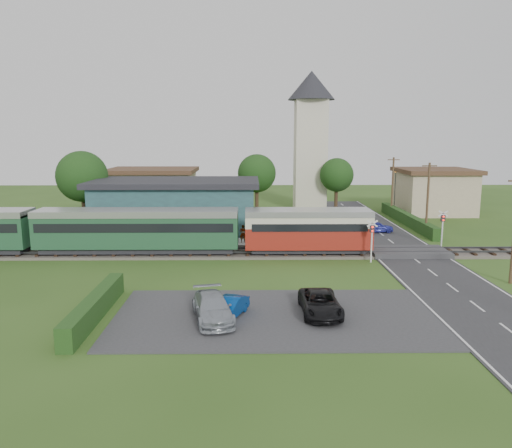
{
  "coord_description": "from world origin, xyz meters",
  "views": [
    {
      "loc": [
        -2.77,
        -37.19,
        9.52
      ],
      "look_at": [
        -2.31,
        4.0,
        2.2
      ],
      "focal_mm": 35.0,
      "sensor_mm": 36.0,
      "label": 1
    }
  ],
  "objects_px": {
    "church_tower": "(311,130)",
    "car_park_dark": "(320,303)",
    "car_park_silver": "(213,308)",
    "house_east": "(434,191)",
    "car_on_road": "(377,227)",
    "crossing_signal_near": "(372,235)",
    "car_park_blue": "(230,307)",
    "station_building": "(176,207)",
    "pedestrian_far": "(90,234)",
    "train": "(98,229)",
    "crossing_signal_far": "(443,223)",
    "equipment_hut": "(74,227)",
    "pedestrian_near": "(243,234)",
    "house_west": "(153,190)"
  },
  "relations": [
    {
      "from": "church_tower",
      "to": "car_park_dark",
      "type": "bearing_deg",
      "value": -95.81
    },
    {
      "from": "church_tower",
      "to": "car_park_silver",
      "type": "height_order",
      "value": "church_tower"
    },
    {
      "from": "house_east",
      "to": "car_on_road",
      "type": "relative_size",
      "value": 2.71
    },
    {
      "from": "crossing_signal_near",
      "to": "car_on_road",
      "type": "bearing_deg",
      "value": 74.06
    },
    {
      "from": "church_tower",
      "to": "car_park_blue",
      "type": "relative_size",
      "value": 5.64
    },
    {
      "from": "church_tower",
      "to": "station_building",
      "type": "bearing_deg",
      "value": -131.41
    },
    {
      "from": "station_building",
      "to": "crossing_signal_near",
      "type": "xyz_separation_m",
      "value": [
        16.4,
        -11.4,
        -0.55
      ]
    },
    {
      "from": "pedestrian_far",
      "to": "car_park_dark",
      "type": "bearing_deg",
      "value": -140.12
    },
    {
      "from": "station_building",
      "to": "car_park_silver",
      "type": "relative_size",
      "value": 3.55
    },
    {
      "from": "house_east",
      "to": "train",
      "type": "bearing_deg",
      "value": -147.82
    },
    {
      "from": "station_building",
      "to": "pedestrian_far",
      "type": "bearing_deg",
      "value": -135.3
    },
    {
      "from": "car_park_blue",
      "to": "pedestrian_far",
      "type": "distance_m",
      "value": 20.91
    },
    {
      "from": "pedestrian_far",
      "to": "station_building",
      "type": "bearing_deg",
      "value": -52.29
    },
    {
      "from": "station_building",
      "to": "car_park_silver",
      "type": "height_order",
      "value": "station_building"
    },
    {
      "from": "car_park_silver",
      "to": "car_on_road",
      "type": "bearing_deg",
      "value": 46.36
    },
    {
      "from": "station_building",
      "to": "car_on_road",
      "type": "distance_m",
      "value": 19.84
    },
    {
      "from": "house_east",
      "to": "crossing_signal_far",
      "type": "relative_size",
      "value": 2.69
    },
    {
      "from": "equipment_hut",
      "to": "pedestrian_far",
      "type": "relative_size",
      "value": 1.6
    },
    {
      "from": "equipment_hut",
      "to": "car_on_road",
      "type": "distance_m",
      "value": 28.4
    },
    {
      "from": "house_east",
      "to": "pedestrian_far",
      "type": "distance_m",
      "value": 41.35
    },
    {
      "from": "crossing_signal_far",
      "to": "pedestrian_near",
      "type": "height_order",
      "value": "crossing_signal_far"
    },
    {
      "from": "equipment_hut",
      "to": "car_park_silver",
      "type": "relative_size",
      "value": 0.57
    },
    {
      "from": "train",
      "to": "house_west",
      "type": "distance_m",
      "value": 23.01
    },
    {
      "from": "house_east",
      "to": "car_park_blue",
      "type": "distance_m",
      "value": 43.34
    },
    {
      "from": "crossing_signal_near",
      "to": "car_park_blue",
      "type": "distance_m",
      "value": 15.65
    },
    {
      "from": "church_tower",
      "to": "crossing_signal_near",
      "type": "distance_m",
      "value": 29.57
    },
    {
      "from": "church_tower",
      "to": "house_east",
      "type": "xyz_separation_m",
      "value": [
        15.0,
        -4.0,
        -7.43
      ]
    },
    {
      "from": "train",
      "to": "pedestrian_near",
      "type": "relative_size",
      "value": 28.24
    },
    {
      "from": "pedestrian_near",
      "to": "house_east",
      "type": "bearing_deg",
      "value": -142.45
    },
    {
      "from": "equipment_hut",
      "to": "car_on_road",
      "type": "bearing_deg",
      "value": 12.29
    },
    {
      "from": "crossing_signal_far",
      "to": "car_park_dark",
      "type": "bearing_deg",
      "value": -128.08
    },
    {
      "from": "train",
      "to": "pedestrian_near",
      "type": "xyz_separation_m",
      "value": [
        11.53,
        2.81,
        -0.96
      ]
    },
    {
      "from": "house_east",
      "to": "crossing_signal_near",
      "type": "relative_size",
      "value": 2.69
    },
    {
      "from": "equipment_hut",
      "to": "car_park_silver",
      "type": "xyz_separation_m",
      "value": [
        13.26,
        -17.74,
        -1.01
      ]
    },
    {
      "from": "pedestrian_near",
      "to": "car_park_dark",
      "type": "bearing_deg",
      "value": 103.07
    },
    {
      "from": "church_tower",
      "to": "crossing_signal_near",
      "type": "xyz_separation_m",
      "value": [
        1.4,
        -28.41,
        -8.08
      ]
    },
    {
      "from": "church_tower",
      "to": "house_east",
      "type": "distance_m",
      "value": 17.21
    },
    {
      "from": "house_west",
      "to": "car_park_silver",
      "type": "bearing_deg",
      "value": -74.72
    },
    {
      "from": "pedestrian_far",
      "to": "car_on_road",
      "type": "bearing_deg",
      "value": -82.74
    },
    {
      "from": "crossing_signal_near",
      "to": "pedestrian_near",
      "type": "xyz_separation_m",
      "value": [
        -9.83,
        5.22,
        -0.93
      ]
    },
    {
      "from": "car_on_road",
      "to": "car_park_dark",
      "type": "height_order",
      "value": "car_park_dark"
    },
    {
      "from": "equipment_hut",
      "to": "train",
      "type": "bearing_deg",
      "value": -46.47
    },
    {
      "from": "car_park_blue",
      "to": "car_park_dark",
      "type": "height_order",
      "value": "car_park_dark"
    },
    {
      "from": "church_tower",
      "to": "car_park_blue",
      "type": "distance_m",
      "value": 42.19
    },
    {
      "from": "station_building",
      "to": "car_park_dark",
      "type": "height_order",
      "value": "station_building"
    },
    {
      "from": "car_on_road",
      "to": "crossing_signal_near",
      "type": "bearing_deg",
      "value": 158.59
    },
    {
      "from": "crossing_signal_near",
      "to": "car_park_dark",
      "type": "xyz_separation_m",
      "value": [
        -5.45,
        -11.34,
        -1.46
      ]
    },
    {
      "from": "crossing_signal_far",
      "to": "pedestrian_far",
      "type": "relative_size",
      "value": 2.06
    },
    {
      "from": "crossing_signal_near",
      "to": "station_building",
      "type": "bearing_deg",
      "value": 145.19
    },
    {
      "from": "station_building",
      "to": "train",
      "type": "height_order",
      "value": "station_building"
    }
  ]
}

